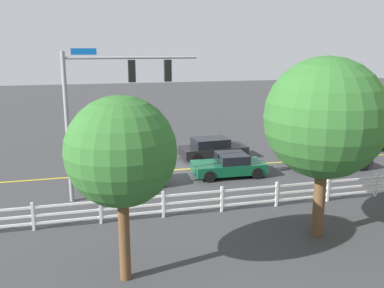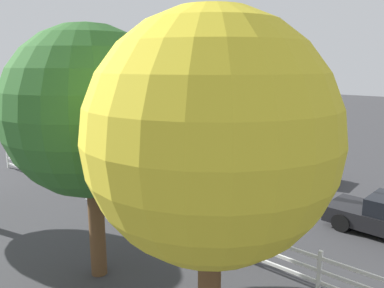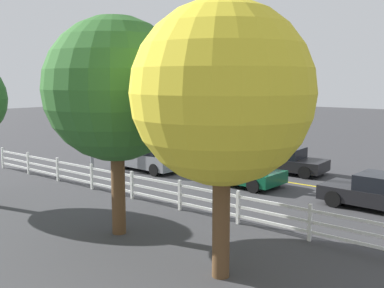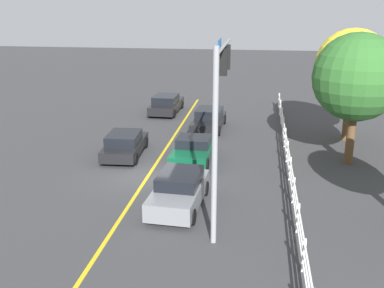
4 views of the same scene
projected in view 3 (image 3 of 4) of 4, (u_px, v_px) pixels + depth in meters
The scene contains 10 objects.
ground_plane at pixel (221, 172), 24.10m from camera, with size 120.00×120.00×0.00m, color #38383A.
lane_center_stripe at pixel (289, 182), 21.59m from camera, with size 28.00×0.16×0.01m, color gold.
signal_assembly at pixel (112, 79), 23.10m from camera, with size 6.12×0.38×7.00m.
car_0 at pixel (383, 193), 16.93m from camera, with size 4.43×2.08×1.34m.
car_1 at pixel (241, 172), 21.03m from camera, with size 4.01×2.12×1.27m.
car_2 at pixel (284, 160), 23.84m from camera, with size 4.31×2.12×1.34m.
car_3 at pixel (149, 157), 24.44m from camera, with size 4.28×2.13×1.46m.
white_rail_fence at pixel (180, 194), 16.91m from camera, with size 26.10×0.10×1.15m.
tree_0 at pixel (116, 90), 13.80m from camera, with size 4.43×4.43×6.79m.
tree_2 at pixel (222, 94), 10.62m from camera, with size 4.38×4.38×6.73m.
Camera 3 is at (-13.80, 19.28, 4.83)m, focal length 42.34 mm.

